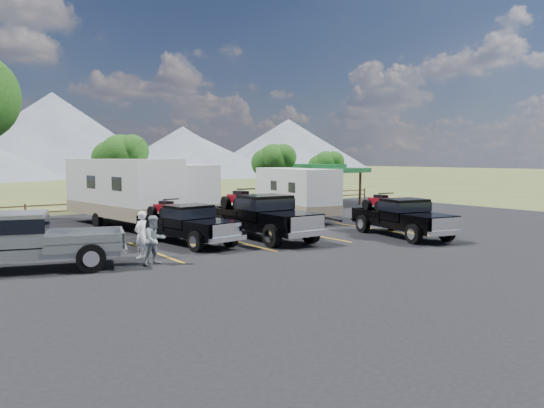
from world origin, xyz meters
TOP-DOWN VIEW (x-y plane):
  - ground at (0.00, 0.00)m, footprint 320.00×320.00m
  - asphalt_lot at (0.00, 3.00)m, footprint 44.00×34.00m
  - stall_lines at (0.00, 4.00)m, footprint 12.12×5.50m
  - tree_ne_a at (8.97, 17.01)m, footprint 3.11×2.92m
  - tree_ne_b at (14.98, 18.01)m, footprint 2.77×2.59m
  - tree_north at (-2.03, 19.02)m, footprint 3.46×3.24m
  - rail_fence at (2.00, 18.50)m, footprint 36.12×0.12m
  - pavilion at (13.00, 17.00)m, footprint 6.20×6.20m
  - rig_left at (-4.05, 5.10)m, footprint 2.64×5.83m
  - rig_center at (-0.57, 4.46)m, footprint 2.39×6.70m
  - rig_right at (5.15, 1.26)m, footprint 2.97×6.20m
  - trailer_left at (-4.25, 12.46)m, footprint 3.82×10.44m
  - trailer_center at (-0.53, 13.86)m, footprint 2.86×9.43m
  - trailer_right at (5.32, 9.58)m, footprint 3.56×8.78m
  - pickup_silver at (-10.73, 3.14)m, footprint 6.69×3.73m
  - person_a at (-6.84, 3.05)m, footprint 0.76×0.68m
  - person_b at (-6.91, 1.65)m, footprint 0.95×0.81m

SIDE VIEW (x-z plane):
  - ground at x=0.00m, z-range 0.00..0.00m
  - asphalt_lot at x=0.00m, z-range 0.00..0.04m
  - stall_lines at x=0.00m, z-range 0.04..0.05m
  - rail_fence at x=2.00m, z-range 0.11..1.11m
  - person_b at x=-6.91m, z-range 0.04..1.75m
  - person_a at x=-6.84m, z-range 0.04..1.78m
  - rig_left at x=-4.05m, z-range 0.01..1.88m
  - rig_right at x=5.15m, z-range 0.00..1.99m
  - pickup_silver at x=-10.73m, z-range 0.08..1.99m
  - rig_center at x=-0.57m, z-range 0.00..2.23m
  - trailer_right at x=5.32m, z-range 0.11..3.15m
  - trailer_center at x=-0.53m, z-range 0.12..3.39m
  - trailer_left at x=-4.25m, z-range 0.12..3.73m
  - pavilion at x=13.00m, z-range 1.18..4.40m
  - tree_ne_b at x=14.98m, z-range 0.99..5.26m
  - tree_ne_a at x=8.97m, z-range 1.10..5.86m
  - tree_north at x=-2.03m, z-range 1.21..6.46m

